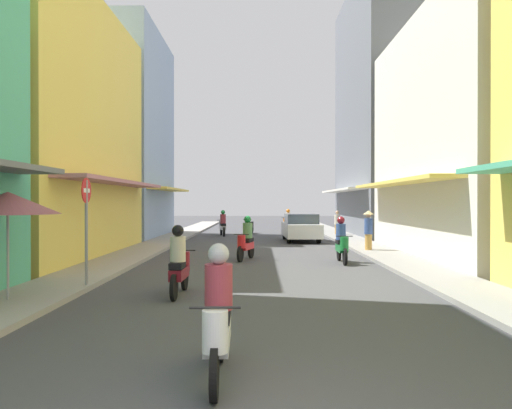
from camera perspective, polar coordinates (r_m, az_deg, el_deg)
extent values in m
plane|color=#424244|center=(21.72, 0.39, -5.18)|extent=(97.77, 97.77, 0.00)
cube|color=#9E9991|center=(22.25, -12.20, -4.90)|extent=(1.76, 52.44, 0.12)
cube|color=gray|center=(22.24, 12.98, -4.90)|extent=(1.76, 52.44, 0.12)
cube|color=#EFD159|center=(19.99, -25.72, 7.93)|extent=(6.00, 10.82, 9.48)
cube|color=#B7727F|center=(18.56, -15.94, 2.53)|extent=(1.10, 9.74, 0.12)
cube|color=#8CA5CC|center=(29.50, -16.95, 7.76)|extent=(6.00, 8.33, 11.82)
cube|color=#EFD159|center=(28.41, -10.18, 1.77)|extent=(1.10, 7.49, 0.12)
cube|color=silver|center=(20.31, 26.01, 7.17)|extent=(6.00, 11.20, 9.03)
cube|color=#EFD159|center=(18.93, 16.39, 2.49)|extent=(1.10, 10.08, 0.12)
cube|color=slate|center=(32.08, 16.43, 10.60)|extent=(6.00, 11.60, 15.62)
cube|color=silver|center=(30.79, 10.14, 1.66)|extent=(1.10, 10.44, 0.12)
cylinder|color=black|center=(16.60, -1.88, -5.91)|extent=(0.23, 0.56, 0.56)
cylinder|color=black|center=(17.78, -0.59, -5.49)|extent=(0.23, 0.56, 0.56)
cube|color=red|center=(17.21, -1.16, -4.95)|extent=(0.55, 1.04, 0.24)
cube|color=black|center=(17.39, -0.96, -4.23)|extent=(0.43, 0.62, 0.14)
cylinder|color=red|center=(16.68, -1.74, -4.43)|extent=(0.28, 0.28, 0.45)
cylinder|color=black|center=(16.66, -1.74, -3.57)|extent=(0.54, 0.18, 0.03)
cylinder|color=#598C59|center=(17.32, -1.01, -3.09)|extent=(0.34, 0.34, 0.55)
sphere|color=#197233|center=(17.30, -1.01, -1.77)|extent=(0.26, 0.26, 0.26)
cylinder|color=black|center=(16.03, 10.53, -6.14)|extent=(0.08, 0.56, 0.56)
cylinder|color=black|center=(17.25, 9.82, -5.68)|extent=(0.08, 0.56, 0.56)
cube|color=#197233|center=(16.67, 10.13, -5.13)|extent=(0.29, 1.00, 0.24)
cube|color=black|center=(16.84, 10.02, -4.39)|extent=(0.28, 0.56, 0.14)
cylinder|color=#197233|center=(16.11, 10.45, -4.60)|extent=(0.28, 0.28, 0.45)
cylinder|color=black|center=(16.09, 10.45, -3.72)|extent=(0.55, 0.03, 0.03)
cylinder|color=#334C8C|center=(16.77, 10.05, -3.21)|extent=(0.34, 0.34, 0.55)
sphere|color=maroon|center=(16.75, 10.05, -1.84)|extent=(0.26, 0.26, 0.26)
cylinder|color=black|center=(34.24, 3.44, -2.69)|extent=(0.20, 0.56, 0.56)
cylinder|color=black|center=(33.04, 4.04, -2.80)|extent=(0.20, 0.56, 0.56)
cube|color=orange|center=(33.58, 3.76, -2.37)|extent=(0.50, 1.04, 0.24)
cube|color=black|center=(33.38, 3.85, -2.05)|extent=(0.40, 0.61, 0.14)
cylinder|color=orange|center=(34.10, 3.50, -2.00)|extent=(0.28, 0.28, 0.45)
cylinder|color=black|center=(34.09, 3.50, -1.58)|extent=(0.54, 0.15, 0.03)
cylinder|color=beige|center=(33.42, 3.83, -1.44)|extent=(0.34, 0.34, 0.55)
sphere|color=orange|center=(33.41, 3.83, -0.76)|extent=(0.26, 0.26, 0.26)
cylinder|color=black|center=(11.56, -8.46, -8.65)|extent=(0.09, 0.56, 0.56)
cylinder|color=black|center=(10.35, -9.72, -9.71)|extent=(0.09, 0.56, 0.56)
cube|color=maroon|center=(10.87, -9.11, -8.05)|extent=(0.31, 1.01, 0.24)
cube|color=black|center=(10.65, -9.32, -7.14)|extent=(0.29, 0.57, 0.14)
cylinder|color=maroon|center=(11.38, -8.58, -6.66)|extent=(0.28, 0.28, 0.45)
cylinder|color=black|center=(11.35, -8.58, -5.40)|extent=(0.55, 0.04, 0.03)
cylinder|color=beige|center=(10.66, -9.26, -5.24)|extent=(0.34, 0.34, 0.55)
sphere|color=black|center=(10.63, -9.27, -3.09)|extent=(0.26, 0.26, 0.26)
cylinder|color=black|center=(29.97, -4.16, -3.12)|extent=(0.20, 0.56, 0.56)
cylinder|color=black|center=(28.73, -3.82, -3.27)|extent=(0.20, 0.56, 0.56)
cube|color=#B2B2B7|center=(29.29, -3.98, -2.77)|extent=(0.49, 1.04, 0.24)
cube|color=black|center=(29.08, -3.93, -2.40)|extent=(0.39, 0.61, 0.14)
cylinder|color=#B2B2B7|center=(29.82, -4.13, -2.33)|extent=(0.28, 0.28, 0.45)
cylinder|color=black|center=(29.81, -4.13, -1.85)|extent=(0.54, 0.15, 0.03)
cylinder|color=#99333F|center=(29.11, -3.94, -1.71)|extent=(0.34, 0.34, 0.55)
sphere|color=#197233|center=(29.10, -3.94, -0.92)|extent=(0.26, 0.26, 0.26)
cylinder|color=black|center=(30.75, -1.12, -3.03)|extent=(0.22, 0.56, 0.56)
cylinder|color=black|center=(31.95, -0.50, -2.91)|extent=(0.22, 0.56, 0.56)
cube|color=black|center=(31.38, -0.78, -2.56)|extent=(0.52, 1.04, 0.24)
cube|color=black|center=(31.56, -0.68, -2.18)|extent=(0.41, 0.61, 0.14)
cylinder|color=black|center=(30.84, -1.06, -2.24)|extent=(0.28, 0.28, 0.45)
cylinder|color=black|center=(30.83, -1.06, -1.78)|extent=(0.54, 0.17, 0.03)
cylinder|color=black|center=(5.33, -4.97, -19.46)|extent=(0.10, 0.56, 0.56)
cylinder|color=black|center=(6.52, -4.26, -15.74)|extent=(0.10, 0.56, 0.56)
cube|color=silver|center=(5.90, -4.55, -15.23)|extent=(0.31, 1.01, 0.24)
cube|color=black|center=(6.05, -4.44, -12.90)|extent=(0.30, 0.57, 0.14)
cylinder|color=silver|center=(5.32, -4.89, -14.74)|extent=(0.28, 0.28, 0.45)
cylinder|color=black|center=(5.26, -4.89, -12.11)|extent=(0.55, 0.05, 0.03)
cylinder|color=#99333F|center=(5.93, -4.47, -9.71)|extent=(0.34, 0.34, 0.55)
sphere|color=#B2B2B7|center=(5.87, -4.47, -5.87)|extent=(0.26, 0.26, 0.26)
cube|color=silver|center=(25.47, 5.34, -3.01)|extent=(1.90, 4.16, 0.70)
cube|color=#333D47|center=(25.30, 5.38, -1.79)|extent=(1.67, 2.15, 0.60)
cylinder|color=black|center=(26.66, 3.42, -3.46)|extent=(0.20, 0.65, 0.64)
cylinder|color=black|center=(26.83, 6.62, -3.44)|extent=(0.20, 0.65, 0.64)
cylinder|color=black|center=(24.17, 3.93, -3.86)|extent=(0.20, 0.65, 0.64)
cylinder|color=black|center=(24.36, 7.45, -3.82)|extent=(0.20, 0.65, 0.64)
cylinder|color=#BF8C3F|center=(20.17, 13.21, -4.52)|extent=(0.28, 0.28, 0.76)
cylinder|color=#334C8C|center=(20.13, 13.22, -2.52)|extent=(0.34, 0.34, 0.64)
sphere|color=tan|center=(20.11, 13.22, -1.20)|extent=(0.22, 0.22, 0.22)
cone|color=#D1B77A|center=(20.11, 13.22, -0.92)|extent=(0.44, 0.44, 0.16)
cylinder|color=#BF8C3F|center=(29.57, 9.62, -3.03)|extent=(0.28, 0.28, 0.70)
cylinder|color=beige|center=(29.54, 9.62, -1.78)|extent=(0.34, 0.34, 0.59)
sphere|color=tan|center=(29.52, 9.62, -0.93)|extent=(0.22, 0.22, 0.22)
cylinder|color=#99999E|center=(10.87, -27.38, -5.14)|extent=(0.05, 0.05, 2.11)
cone|color=#8C4C59|center=(10.82, -27.40, 0.17)|extent=(2.03, 2.03, 0.45)
cylinder|color=gray|center=(12.08, -19.50, -3.41)|extent=(0.07, 0.07, 2.60)
cylinder|color=red|center=(12.05, -19.51, 1.58)|extent=(0.02, 0.60, 0.60)
cube|color=white|center=(12.05, -19.51, 1.58)|extent=(0.03, 0.40, 0.10)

